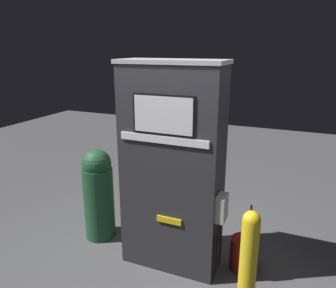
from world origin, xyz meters
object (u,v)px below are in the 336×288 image
at_px(gas_pump, 172,169).
at_px(squeegee_bucket, 244,254).
at_px(safety_bollard, 248,263).
at_px(trash_bin, 98,193).

height_order(gas_pump, squeegee_bucket, gas_pump).
xyz_separation_m(safety_bollard, trash_bin, (-1.91, 0.59, 0.04)).
bearing_deg(safety_bollard, trash_bin, 162.82).
distance_m(trash_bin, squeegee_bucket, 1.83).
distance_m(gas_pump, safety_bollard, 1.14).
bearing_deg(trash_bin, gas_pump, -7.00).
height_order(gas_pump, trash_bin, gas_pump).
xyz_separation_m(gas_pump, trash_bin, (-1.02, 0.13, -0.51)).
bearing_deg(safety_bollard, gas_pump, 152.33).
bearing_deg(safety_bollard, squeegee_bucket, 101.37).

